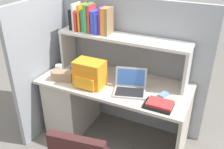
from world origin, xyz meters
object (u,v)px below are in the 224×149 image
(paper_cup, at_px, (59,69))
(snack_canister, at_px, (75,71))
(backpack, at_px, (89,74))
(computer_mouse, at_px, (163,95))
(laptop, at_px, (130,87))
(tissue_box, at_px, (63,76))

(paper_cup, bearing_deg, snack_canister, 2.93)
(backpack, relative_size, paper_cup, 3.07)
(paper_cup, height_order, snack_canister, snack_canister)
(computer_mouse, bearing_deg, paper_cup, -160.57)
(laptop, distance_m, tissue_box, 0.75)
(computer_mouse, xyz_separation_m, tissue_box, (-1.07, -0.14, 0.03))
(backpack, xyz_separation_m, snack_canister, (-0.25, 0.10, -0.07))
(computer_mouse, height_order, paper_cup, paper_cup)
(snack_canister, bearing_deg, computer_mouse, 0.91)
(laptop, xyz_separation_m, snack_canister, (-0.67, 0.03, 0.01))
(snack_canister, bearing_deg, tissue_box, -118.26)
(backpack, distance_m, snack_canister, 0.28)
(laptop, bearing_deg, paper_cup, 178.67)
(backpack, relative_size, tissue_box, 1.36)
(backpack, relative_size, snack_canister, 2.58)
(backpack, bearing_deg, laptop, 10.01)
(laptop, height_order, computer_mouse, laptop)
(backpack, xyz_separation_m, paper_cup, (-0.46, 0.09, -0.08))
(laptop, relative_size, computer_mouse, 3.54)
(backpack, xyz_separation_m, computer_mouse, (0.75, 0.12, -0.12))
(laptop, relative_size, snack_canister, 3.17)
(backpack, distance_m, tissue_box, 0.33)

